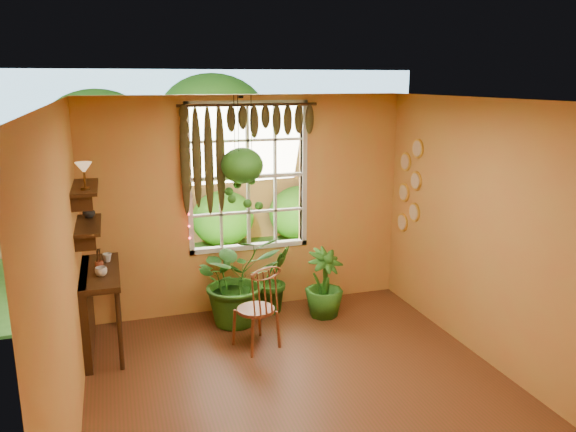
{
  "coord_description": "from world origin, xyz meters",
  "views": [
    {
      "loc": [
        -1.6,
        -4.4,
        2.87
      ],
      "look_at": [
        0.16,
        1.15,
        1.45
      ],
      "focal_mm": 35.0,
      "sensor_mm": 36.0,
      "label": 1
    }
  ],
  "objects_px": {
    "windsor_chair": "(258,320)",
    "hanging_basket": "(242,168)",
    "potted_plant_mid": "(274,279)",
    "potted_plant_left": "(237,279)",
    "counter_ledge": "(92,302)"
  },
  "relations": [
    {
      "from": "counter_ledge",
      "to": "potted_plant_mid",
      "type": "distance_m",
      "value": 2.2
    },
    {
      "from": "windsor_chair",
      "to": "hanging_basket",
      "type": "relative_size",
      "value": 0.81
    },
    {
      "from": "potted_plant_mid",
      "to": "hanging_basket",
      "type": "xyz_separation_m",
      "value": [
        -0.38,
        -0.02,
        1.43
      ]
    },
    {
      "from": "potted_plant_mid",
      "to": "hanging_basket",
      "type": "bearing_deg",
      "value": -177.61
    },
    {
      "from": "counter_ledge",
      "to": "windsor_chair",
      "type": "height_order",
      "value": "windsor_chair"
    },
    {
      "from": "counter_ledge",
      "to": "hanging_basket",
      "type": "xyz_separation_m",
      "value": [
        1.77,
        0.39,
        1.31
      ]
    },
    {
      "from": "potted_plant_left",
      "to": "potted_plant_mid",
      "type": "distance_m",
      "value": 0.57
    },
    {
      "from": "windsor_chair",
      "to": "potted_plant_mid",
      "type": "relative_size",
      "value": 1.28
    },
    {
      "from": "counter_ledge",
      "to": "hanging_basket",
      "type": "height_order",
      "value": "hanging_basket"
    },
    {
      "from": "counter_ledge",
      "to": "hanging_basket",
      "type": "distance_m",
      "value": 2.24
    },
    {
      "from": "potted_plant_left",
      "to": "counter_ledge",
      "type": "bearing_deg",
      "value": -173.01
    },
    {
      "from": "hanging_basket",
      "to": "potted_plant_left",
      "type": "bearing_deg",
      "value": -125.02
    },
    {
      "from": "windsor_chair",
      "to": "potted_plant_left",
      "type": "bearing_deg",
      "value": 73.63
    },
    {
      "from": "potted_plant_mid",
      "to": "hanging_basket",
      "type": "relative_size",
      "value": 0.63
    },
    {
      "from": "windsor_chair",
      "to": "potted_plant_left",
      "type": "relative_size",
      "value": 0.99
    }
  ]
}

